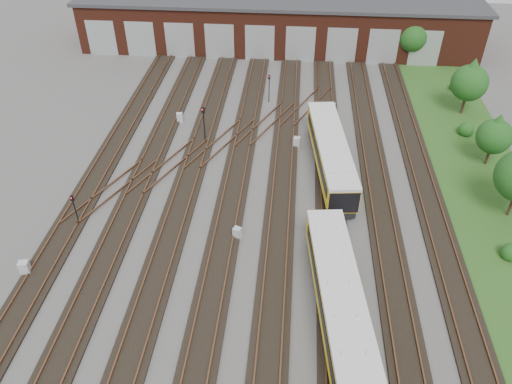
{
  "coord_description": "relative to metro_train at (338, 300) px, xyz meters",
  "views": [
    {
      "loc": [
        2.74,
        -25.61,
        25.47
      ],
      "look_at": [
        0.12,
        4.4,
        2.0
      ],
      "focal_mm": 35.0,
      "sensor_mm": 36.0,
      "label": 1
    }
  ],
  "objects": [
    {
      "name": "signal_mast_0",
      "position": [
        -19.34,
        7.34,
        -0.05
      ],
      "size": [
        0.24,
        0.23,
        2.67
      ],
      "rotation": [
        0.0,
        0.0,
        -0.14
      ],
      "color": "black",
      "rests_on": "ground"
    },
    {
      "name": "signal_mast_2",
      "position": [
        -6.1,
        28.38,
        0.21
      ],
      "size": [
        0.24,
        0.22,
        3.12
      ],
      "rotation": [
        0.0,
        0.0,
        0.01
      ],
      "color": "black",
      "rests_on": "ground"
    },
    {
      "name": "grass_verge",
      "position": [
        13.0,
        15.45,
        -1.75
      ],
      "size": [
        8.0,
        55.0,
        0.05
      ],
      "primitive_type": "cube",
      "color": "#224F1A",
      "rests_on": "ground"
    },
    {
      "name": "relay_cabinet_1",
      "position": [
        -14.79,
        23.3,
        -1.29
      ],
      "size": [
        0.67,
        0.59,
        0.98
      ],
      "primitive_type": "cube",
      "rotation": [
        0.0,
        0.0,
        0.19
      ],
      "color": "#B7B9BD",
      "rests_on": "ground"
    },
    {
      "name": "relay_cabinet_4",
      "position": [
        0.56,
        26.5,
        -1.23
      ],
      "size": [
        0.75,
        0.67,
        1.09
      ],
      "primitive_type": "cube",
      "rotation": [
        0.0,
        0.0,
        -0.21
      ],
      "color": "#B7B9BD",
      "rests_on": "ground"
    },
    {
      "name": "maintenance_shed",
      "position": [
        -6.01,
        45.42,
        1.43
      ],
      "size": [
        51.0,
        12.5,
        6.35
      ],
      "color": "#502014",
      "rests_on": "ground"
    },
    {
      "name": "tree_3",
      "position": [
        14.01,
        18.26,
        1.48
      ],
      "size": [
        3.06,
        3.06,
        5.07
      ],
      "color": "#372419",
      "rests_on": "ground"
    },
    {
      "name": "metro_train",
      "position": [
        0.0,
        0.0,
        0.0
      ],
      "size": [
        4.04,
        45.86,
        2.82
      ],
      "rotation": [
        0.0,
        0.0,
        0.12
      ],
      "color": "black",
      "rests_on": "ground"
    },
    {
      "name": "ground",
      "position": [
        -6.0,
        5.45,
        -1.78
      ],
      "size": [
        120.0,
        120.0,
        0.0
      ],
      "primitive_type": "plane",
      "color": "#43413E",
      "rests_on": "ground"
    },
    {
      "name": "relay_cabinet_0",
      "position": [
        -21.0,
        1.95,
        -1.23
      ],
      "size": [
        0.74,
        0.65,
        1.09
      ],
      "primitive_type": "cube",
      "rotation": [
        0.0,
        0.0,
        0.17
      ],
      "color": "#B7B9BD",
      "rests_on": "ground"
    },
    {
      "name": "relay_cabinet_2",
      "position": [
        -7.0,
        6.77,
        -1.3
      ],
      "size": [
        0.72,
        0.67,
        0.95
      ],
      "primitive_type": "cube",
      "rotation": [
        0.0,
        0.0,
        -0.43
      ],
      "color": "#B7B9BD",
      "rests_on": "ground"
    },
    {
      "name": "signal_mast_1",
      "position": [
        -11.64,
        19.91,
        0.51
      ],
      "size": [
        0.32,
        0.31,
        3.59
      ],
      "rotation": [
        0.0,
        0.0,
        -0.38
      ],
      "color": "black",
      "rests_on": "ground"
    },
    {
      "name": "track_network",
      "position": [
        -6.17,
        6.04,
        -1.67
      ],
      "size": [
        30.4,
        70.0,
        0.33
      ],
      "color": "black",
      "rests_on": "ground"
    },
    {
      "name": "bush_2",
      "position": [
        14.6,
        33.04,
        -1.12
      ],
      "size": [
        1.32,
        1.32,
        1.32
      ],
      "primitive_type": "sphere",
      "color": "#154A15",
      "rests_on": "ground"
    },
    {
      "name": "tree_0",
      "position": [
        10.45,
        40.16,
        1.95
      ],
      "size": [
        3.5,
        3.5,
        5.79
      ],
      "color": "#372419",
      "rests_on": "ground"
    },
    {
      "name": "bush_0",
      "position": [
        12.47,
        6.43,
        -1.1
      ],
      "size": [
        1.35,
        1.35,
        1.35
      ],
      "primitive_type": "sphere",
      "color": "#154A15",
      "rests_on": "ground"
    },
    {
      "name": "tree_1",
      "position": [
        14.04,
        27.58,
        2.11
      ],
      "size": [
        3.66,
        3.66,
        6.06
      ],
      "color": "#372419",
      "rests_on": "ground"
    },
    {
      "name": "relay_cabinet_3",
      "position": [
        -2.9,
        19.66,
        -1.27
      ],
      "size": [
        0.69,
        0.61,
        1.02
      ],
      "primitive_type": "cube",
      "rotation": [
        0.0,
        0.0,
        -0.18
      ],
      "color": "#B7B9BD",
      "rests_on": "ground"
    },
    {
      "name": "signal_mast_3",
      "position": [
        0.05,
        20.58,
        0.18
      ],
      "size": [
        0.27,
        0.25,
        3.06
      ],
      "rotation": [
        0.0,
        0.0,
        0.19
      ],
      "color": "black",
      "rests_on": "ground"
    },
    {
      "name": "bush_1",
      "position": [
        13.42,
        23.32,
        -1.03
      ],
      "size": [
        1.49,
        1.49,
        1.49
      ],
      "primitive_type": "sphere",
      "color": "#154A15",
      "rests_on": "ground"
    }
  ]
}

